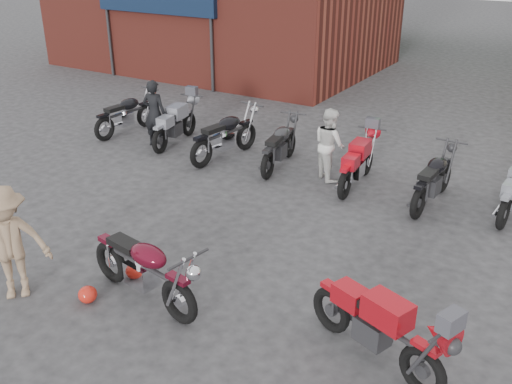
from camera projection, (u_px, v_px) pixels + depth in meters
The scene contains 14 objects.
ground at pixel (193, 297), 8.37m from camera, with size 90.00×90.00×0.00m, color #2C2C2E.
brick_building at pixel (224, 13), 22.69m from camera, with size 12.00×8.00×4.00m, color maroon.
vintage_motorcycle at pixel (144, 265), 8.02m from camera, with size 2.13×0.70×1.23m, color #4D0918, non-canonical shape.
sportbike at pixel (378, 322), 6.88m from camera, with size 2.02×0.67×1.17m, color #AD0E18, non-canonical shape.
helmet at pixel (88, 294), 8.21m from camera, with size 0.27×0.27×0.25m, color red.
person_dark at pixel (154, 113), 14.03m from camera, with size 0.61×0.40×1.66m, color black.
person_light at pixel (330, 144), 12.13m from camera, with size 0.76×0.59×1.56m, color silver.
person_tan at pixel (8, 243), 8.08m from camera, with size 1.12×0.65×1.74m, color #95785C.
row_bike_0 at pixel (126, 112), 15.02m from camera, with size 2.01×0.66×1.16m, color black, non-canonical shape.
row_bike_1 at pixel (175, 122), 14.25m from camera, with size 2.00×0.66×1.16m, color #8E909B, non-canonical shape.
row_bike_2 at pixel (226, 133), 13.32m from camera, with size 2.15×0.71×1.25m, color black, non-canonical shape.
row_bike_3 at pixel (280, 143), 12.81m from camera, with size 1.99×0.66×1.16m, color #262629, non-canonical shape.
row_bike_4 at pixel (358, 160), 11.84m from camera, with size 1.97×0.65×1.15m, color red, non-canonical shape.
row_bike_5 at pixel (434, 176), 11.03m from camera, with size 2.02×0.67×1.17m, color black, non-canonical shape.
Camera 1 is at (4.44, -5.46, 4.87)m, focal length 40.00 mm.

